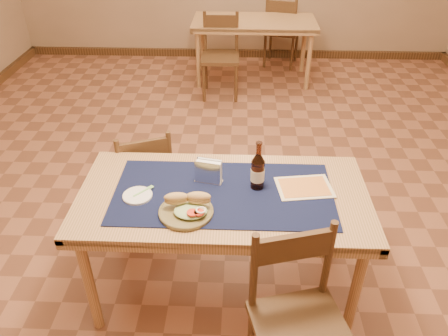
{
  "coord_description": "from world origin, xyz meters",
  "views": [
    {
      "loc": [
        0.08,
        -2.71,
        2.21
      ],
      "look_at": [
        0.0,
        -0.7,
        0.85
      ],
      "focal_mm": 35.0,
      "sensor_mm": 36.0,
      "label": 1
    }
  ],
  "objects_px": {
    "sandwich_plate": "(187,208)",
    "beer_bottle": "(258,171)",
    "main_table": "(223,205)",
    "napkin_holder": "(209,172)",
    "chair_main_near": "(299,321)",
    "chair_main_far": "(145,176)",
    "back_table": "(254,27)"
  },
  "relations": [
    {
      "from": "sandwich_plate",
      "to": "beer_bottle",
      "type": "xyz_separation_m",
      "value": [
        0.36,
        0.24,
        0.08
      ]
    },
    {
      "from": "chair_main_far",
      "to": "beer_bottle",
      "type": "xyz_separation_m",
      "value": [
        0.77,
        -0.53,
        0.43
      ]
    },
    {
      "from": "chair_main_far",
      "to": "beer_bottle",
      "type": "bearing_deg",
      "value": -34.75
    },
    {
      "from": "chair_main_near",
      "to": "main_table",
      "type": "bearing_deg",
      "value": 121.61
    },
    {
      "from": "chair_main_far",
      "to": "beer_bottle",
      "type": "distance_m",
      "value": 1.03
    },
    {
      "from": "chair_main_far",
      "to": "sandwich_plate",
      "type": "bearing_deg",
      "value": -62.39
    },
    {
      "from": "chair_main_far",
      "to": "napkin_holder",
      "type": "distance_m",
      "value": 0.8
    },
    {
      "from": "sandwich_plate",
      "to": "beer_bottle",
      "type": "bearing_deg",
      "value": 33.55
    },
    {
      "from": "back_table",
      "to": "chair_main_far",
      "type": "bearing_deg",
      "value": -105.9
    },
    {
      "from": "back_table",
      "to": "napkin_holder",
      "type": "xyz_separation_m",
      "value": [
        -0.32,
        -3.34,
        0.15
      ]
    },
    {
      "from": "chair_main_far",
      "to": "beer_bottle",
      "type": "height_order",
      "value": "beer_bottle"
    },
    {
      "from": "chair_main_far",
      "to": "sandwich_plate",
      "type": "distance_m",
      "value": 0.94
    },
    {
      "from": "chair_main_near",
      "to": "sandwich_plate",
      "type": "bearing_deg",
      "value": 142.08
    },
    {
      "from": "beer_bottle",
      "to": "napkin_holder",
      "type": "relative_size",
      "value": 1.74
    },
    {
      "from": "main_table",
      "to": "sandwich_plate",
      "type": "distance_m",
      "value": 0.28
    },
    {
      "from": "main_table",
      "to": "napkin_holder",
      "type": "bearing_deg",
      "value": 130.63
    },
    {
      "from": "main_table",
      "to": "chair_main_near",
      "type": "relative_size",
      "value": 1.73
    },
    {
      "from": "back_table",
      "to": "chair_main_far",
      "type": "height_order",
      "value": "chair_main_far"
    },
    {
      "from": "chair_main_near",
      "to": "sandwich_plate",
      "type": "height_order",
      "value": "chair_main_near"
    },
    {
      "from": "back_table",
      "to": "beer_bottle",
      "type": "distance_m",
      "value": 3.39
    },
    {
      "from": "chair_main_far",
      "to": "main_table",
      "type": "bearing_deg",
      "value": -45.49
    },
    {
      "from": "main_table",
      "to": "sandwich_plate",
      "type": "xyz_separation_m",
      "value": [
        -0.18,
        -0.18,
        0.12
      ]
    },
    {
      "from": "back_table",
      "to": "beer_bottle",
      "type": "xyz_separation_m",
      "value": [
        -0.05,
        -3.39,
        0.19
      ]
    },
    {
      "from": "chair_main_far",
      "to": "back_table",
      "type": "bearing_deg",
      "value": 74.1
    },
    {
      "from": "beer_bottle",
      "to": "main_table",
      "type": "bearing_deg",
      "value": -162.45
    },
    {
      "from": "chair_main_far",
      "to": "sandwich_plate",
      "type": "height_order",
      "value": "sandwich_plate"
    },
    {
      "from": "main_table",
      "to": "beer_bottle",
      "type": "xyz_separation_m",
      "value": [
        0.19,
        0.06,
        0.19
      ]
    },
    {
      "from": "napkin_holder",
      "to": "chair_main_far",
      "type": "bearing_deg",
      "value": 135.26
    },
    {
      "from": "back_table",
      "to": "napkin_holder",
      "type": "relative_size",
      "value": 8.99
    },
    {
      "from": "main_table",
      "to": "chair_main_near",
      "type": "height_order",
      "value": "chair_main_near"
    },
    {
      "from": "sandwich_plate",
      "to": "beer_bottle",
      "type": "distance_m",
      "value": 0.44
    },
    {
      "from": "napkin_holder",
      "to": "main_table",
      "type": "bearing_deg",
      "value": -49.37
    }
  ]
}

